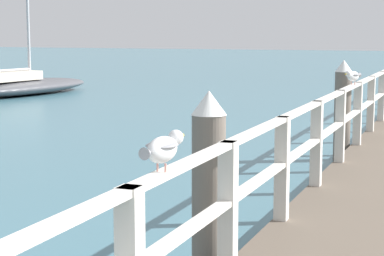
# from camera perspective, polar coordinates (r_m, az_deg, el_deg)

# --- Properties ---
(pier_railing) EXTENTS (0.12, 22.07, 0.98)m
(pier_railing) POSITION_cam_1_polar(r_m,az_deg,el_deg) (12.64, 14.49, 2.46)
(pier_railing) COLOR beige
(pier_railing) RESTS_ON pier_deck
(dock_piling_near) EXTENTS (0.29, 0.29, 1.71)m
(dock_piling_near) POSITION_cam_1_polar(r_m,az_deg,el_deg) (5.78, 1.37, -5.29)
(dock_piling_near) COLOR #6B6056
(dock_piling_near) RESTS_ON ground_plane
(dock_piling_far) EXTENTS (0.29, 0.29, 1.71)m
(dock_piling_far) POSITION_cam_1_polar(r_m,az_deg,el_deg) (12.04, 12.24, 1.46)
(dock_piling_far) COLOR #6B6056
(dock_piling_far) RESTS_ON ground_plane
(seagull_foreground) EXTENTS (0.19, 0.48, 0.21)m
(seagull_foreground) POSITION_cam_1_polar(r_m,az_deg,el_deg) (3.90, -2.41, -1.64)
(seagull_foreground) COLOR white
(seagull_foreground) RESTS_ON pier_railing
(seagull_background) EXTENTS (0.23, 0.47, 0.21)m
(seagull_background) POSITION_cam_1_polar(r_m,az_deg,el_deg) (10.49, 13.07, 4.20)
(seagull_background) COLOR white
(seagull_background) RESTS_ON pier_railing
(boat_5) EXTENTS (2.88, 6.29, 7.19)m
(boat_5) POSITION_cam_1_polar(r_m,az_deg,el_deg) (24.82, -13.74, 3.46)
(boat_5) COLOR #4C4C51
(boat_5) RESTS_ON ground_plane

